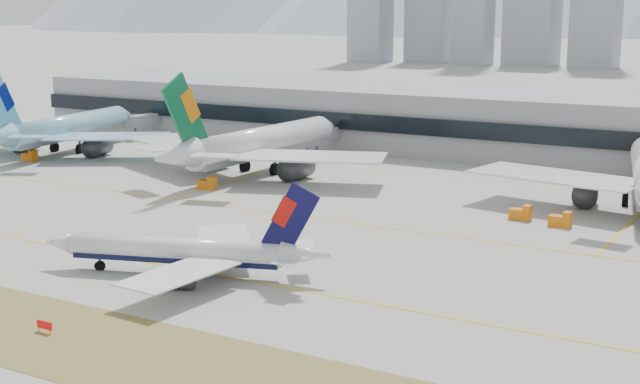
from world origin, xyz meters
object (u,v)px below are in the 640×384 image
Objects in this scene: widebody_eva at (256,145)px; terminal at (532,124)px; taxiing_airliner at (186,252)px; widebody_korean at (63,130)px.

terminal is (43.10, 55.29, 1.26)m from widebody_eva.
taxiing_airliner is 0.64× the size of widebody_korean.
widebody_eva is at bearing -127.94° from terminal.
widebody_eva is 0.24× the size of terminal.
widebody_eva reaches higher than taxiing_airliner.
terminal reaches higher than taxiing_airliner.
widebody_eva reaches higher than terminal.
taxiing_airliner is 0.59× the size of widebody_eva.
terminal is at bearing -112.39° from taxiing_airliner.
taxiing_airliner is 122.44m from terminal.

